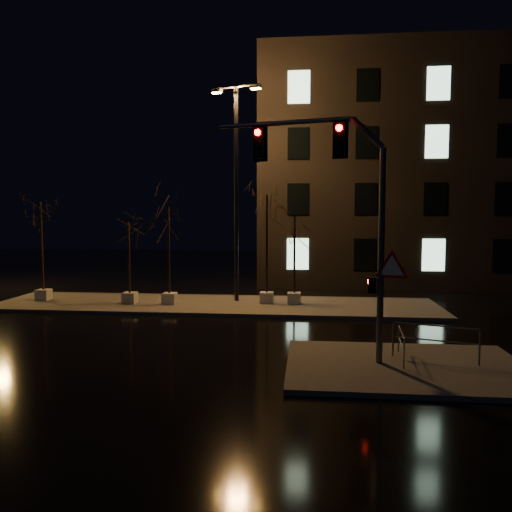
# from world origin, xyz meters

# --- Properties ---
(ground) EXTENTS (90.00, 90.00, 0.00)m
(ground) POSITION_xyz_m (0.00, 0.00, 0.00)
(ground) COLOR black
(ground) RESTS_ON ground
(median) EXTENTS (22.00, 5.00, 0.15)m
(median) POSITION_xyz_m (0.00, 6.00, 0.07)
(median) COLOR #4E4A45
(median) RESTS_ON ground
(sidewalk_corner) EXTENTS (7.00, 5.00, 0.15)m
(sidewalk_corner) POSITION_xyz_m (7.50, -3.50, 0.07)
(sidewalk_corner) COLOR #4E4A45
(sidewalk_corner) RESTS_ON ground
(building) EXTENTS (25.00, 12.00, 15.00)m
(building) POSITION_xyz_m (14.00, 18.00, 7.50)
(building) COLOR black
(building) RESTS_ON ground
(tree_0) EXTENTS (1.80, 1.80, 5.21)m
(tree_0) POSITION_xyz_m (-9.06, 6.09, 4.10)
(tree_0) COLOR beige
(tree_0) RESTS_ON median
(tree_1) EXTENTS (1.80, 1.80, 4.16)m
(tree_1) POSITION_xyz_m (-4.23, 5.56, 3.31)
(tree_1) COLOR beige
(tree_1) RESTS_ON median
(tree_2) EXTENTS (1.80, 1.80, 4.93)m
(tree_2) POSITION_xyz_m (-2.21, 5.61, 3.90)
(tree_2) COLOR beige
(tree_2) RESTS_ON median
(tree_3) EXTENTS (1.80, 1.80, 5.53)m
(tree_3) POSITION_xyz_m (2.57, 6.36, 4.35)
(tree_3) COLOR beige
(tree_3) RESTS_ON median
(tree_4) EXTENTS (1.80, 1.80, 4.47)m
(tree_4) POSITION_xyz_m (3.94, 6.32, 3.55)
(tree_4) COLOR beige
(tree_4) RESTS_ON median
(traffic_signal_mast) EXTENTS (5.83, 1.49, 7.30)m
(traffic_signal_mast) POSITION_xyz_m (5.59, -3.10, 4.94)
(traffic_signal_mast) COLOR #54565B
(traffic_signal_mast) RESTS_ON sidewalk_corner
(streetlight_main) EXTENTS (2.67, 1.09, 10.85)m
(streetlight_main) POSITION_xyz_m (0.96, 6.95, 6.41)
(streetlight_main) COLOR black
(streetlight_main) RESTS_ON median
(guard_rail_a) EXTENTS (2.41, 0.81, 1.09)m
(guard_rail_a) POSITION_xyz_m (8.45, -2.99, 0.86)
(guard_rail_a) COLOR #54565B
(guard_rail_a) RESTS_ON sidewalk_corner
(guard_rail_b) EXTENTS (0.21, 1.84, 0.87)m
(guard_rail_b) POSITION_xyz_m (7.45, -3.01, 0.71)
(guard_rail_b) COLOR #54565B
(guard_rail_b) RESTS_ON sidewalk_corner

